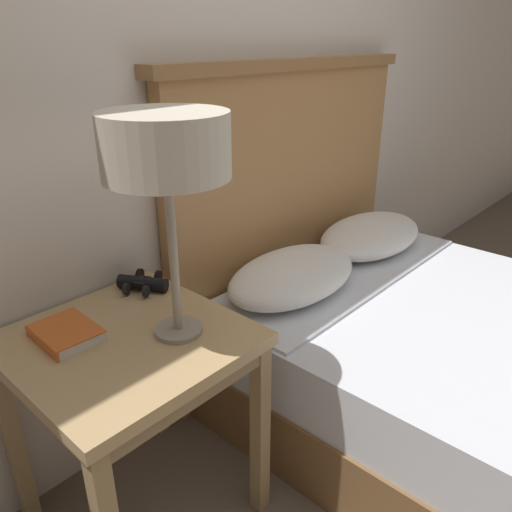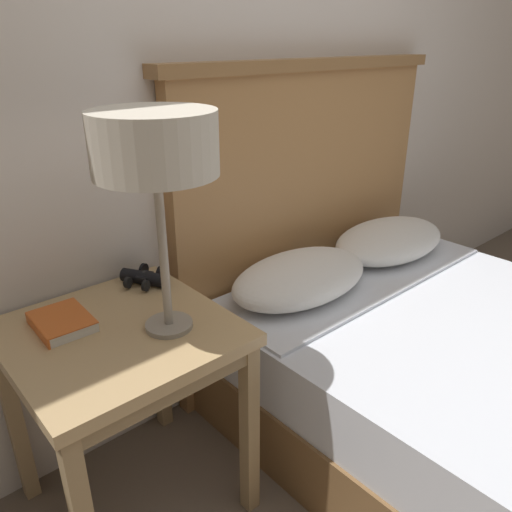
{
  "view_description": "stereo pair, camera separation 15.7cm",
  "coord_description": "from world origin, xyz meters",
  "px_view_note": "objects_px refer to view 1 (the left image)",
  "views": [
    {
      "loc": [
        -1.3,
        -0.24,
        1.38
      ],
      "look_at": [
        -0.23,
        0.73,
        0.75
      ],
      "focal_mm": 35.0,
      "sensor_mm": 36.0,
      "label": 1
    },
    {
      "loc": [
        -1.18,
        -0.35,
        1.38
      ],
      "look_at": [
        -0.23,
        0.73,
        0.75
      ],
      "focal_mm": 35.0,
      "sensor_mm": 36.0,
      "label": 2
    }
  ],
  "objects_px": {
    "bed": "(473,367)",
    "table_lamp": "(166,151)",
    "binoculars_pair": "(143,283)",
    "nightstand": "(129,363)",
    "book_on_nightstand": "(65,333)"
  },
  "relations": [
    {
      "from": "bed",
      "to": "book_on_nightstand",
      "type": "relative_size",
      "value": 10.63
    },
    {
      "from": "binoculars_pair",
      "to": "nightstand",
      "type": "bearing_deg",
      "value": -135.72
    },
    {
      "from": "nightstand",
      "to": "binoculars_pair",
      "type": "bearing_deg",
      "value": 44.28
    },
    {
      "from": "book_on_nightstand",
      "to": "binoculars_pair",
      "type": "bearing_deg",
      "value": 14.72
    },
    {
      "from": "nightstand",
      "to": "book_on_nightstand",
      "type": "distance_m",
      "value": 0.19
    },
    {
      "from": "nightstand",
      "to": "book_on_nightstand",
      "type": "bearing_deg",
      "value": 135.65
    },
    {
      "from": "bed",
      "to": "binoculars_pair",
      "type": "bearing_deg",
      "value": 136.53
    },
    {
      "from": "binoculars_pair",
      "to": "book_on_nightstand",
      "type": "bearing_deg",
      "value": -165.28
    },
    {
      "from": "bed",
      "to": "book_on_nightstand",
      "type": "distance_m",
      "value": 1.39
    },
    {
      "from": "table_lamp",
      "to": "binoculars_pair",
      "type": "xyz_separation_m",
      "value": [
        0.08,
        0.28,
        -0.47
      ]
    },
    {
      "from": "table_lamp",
      "to": "book_on_nightstand",
      "type": "distance_m",
      "value": 0.56
    },
    {
      "from": "book_on_nightstand",
      "to": "bed",
      "type": "bearing_deg",
      "value": -31.86
    },
    {
      "from": "bed",
      "to": "table_lamp",
      "type": "bearing_deg",
      "value": 150.86
    },
    {
      "from": "nightstand",
      "to": "bed",
      "type": "bearing_deg",
      "value": -30.22
    },
    {
      "from": "nightstand",
      "to": "table_lamp",
      "type": "relative_size",
      "value": 1.12
    }
  ]
}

